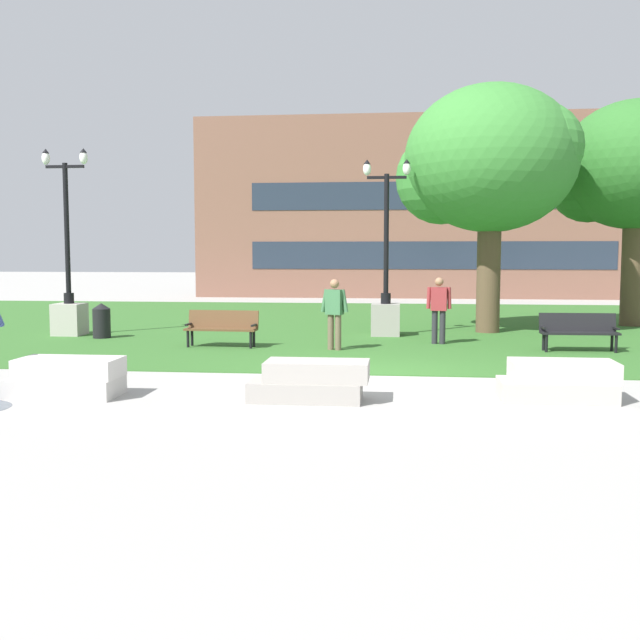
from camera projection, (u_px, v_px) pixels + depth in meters
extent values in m
plane|color=#A3A09B|center=(373.00, 376.00, 14.43)|extent=(140.00, 140.00, 0.00)
cube|color=#336628|center=(384.00, 325.00, 24.33)|extent=(40.00, 20.00, 0.02)
cube|color=#BCB7B2|center=(65.00, 387.00, 12.38)|extent=(1.80, 0.90, 0.32)
cube|color=beige|center=(70.00, 368.00, 12.34)|extent=(1.66, 0.83, 0.32)
cube|color=#9E9991|center=(306.00, 390.00, 12.06)|extent=(1.80, 0.90, 0.32)
cube|color=#A6A098|center=(317.00, 371.00, 12.01)|extent=(1.66, 0.83, 0.32)
cube|color=#B2ADA3|center=(556.00, 390.00, 12.06)|extent=(1.80, 0.90, 0.32)
cube|color=#BBB6AB|center=(563.00, 371.00, 12.02)|extent=(1.66, 0.83, 0.32)
cube|color=maroon|center=(8.00, 389.00, 12.54)|extent=(0.82, 0.32, 0.02)
cube|color=maroon|center=(31.00, 389.00, 12.42)|extent=(0.15, 0.22, 0.06)
cylinder|color=silver|center=(23.00, 392.00, 12.60)|extent=(0.06, 0.04, 0.06)
cylinder|color=silver|center=(15.00, 395.00, 12.38)|extent=(0.06, 0.04, 0.06)
cylinder|color=silver|center=(1.00, 391.00, 12.71)|extent=(0.06, 0.04, 0.06)
cube|color=brown|center=(221.00, 329.00, 18.56)|extent=(1.82, 0.51, 0.05)
cube|color=brown|center=(224.00, 319.00, 18.79)|extent=(1.80, 0.20, 0.46)
cube|color=black|center=(188.00, 324.00, 18.68)|extent=(0.08, 0.40, 0.04)
cube|color=black|center=(254.00, 325.00, 18.43)|extent=(0.08, 0.40, 0.04)
cylinder|color=black|center=(188.00, 339.00, 18.55)|extent=(0.07, 0.07, 0.41)
cylinder|color=black|center=(251.00, 340.00, 18.31)|extent=(0.07, 0.07, 0.41)
cylinder|color=black|center=(192.00, 338.00, 18.86)|extent=(0.07, 0.07, 0.41)
cylinder|color=black|center=(254.00, 339.00, 18.63)|extent=(0.07, 0.07, 0.41)
cube|color=black|center=(580.00, 333.00, 17.71)|extent=(1.81, 0.49, 0.05)
cube|color=black|center=(577.00, 323.00, 17.94)|extent=(1.80, 0.17, 0.46)
cube|color=black|center=(544.00, 328.00, 17.77)|extent=(0.07, 0.40, 0.04)
cube|color=black|center=(616.00, 328.00, 17.64)|extent=(0.07, 0.40, 0.04)
cylinder|color=black|center=(546.00, 343.00, 17.64)|extent=(0.07, 0.07, 0.41)
cylinder|color=black|center=(616.00, 344.00, 17.51)|extent=(0.07, 0.07, 0.41)
cylinder|color=black|center=(544.00, 342.00, 17.96)|extent=(0.07, 0.07, 0.41)
cylinder|color=black|center=(612.00, 342.00, 17.83)|extent=(0.07, 0.07, 0.41)
cube|color=#ADA89E|center=(70.00, 319.00, 21.25)|extent=(0.80, 0.80, 0.90)
cylinder|color=black|center=(69.00, 298.00, 21.20)|extent=(0.28, 0.28, 0.30)
cylinder|color=black|center=(67.00, 234.00, 21.03)|extent=(0.14, 0.14, 3.93)
cube|color=black|center=(65.00, 167.00, 20.86)|extent=(1.10, 0.08, 0.08)
ellipsoid|color=white|center=(46.00, 158.00, 20.90)|extent=(0.22, 0.22, 0.36)
cone|color=black|center=(46.00, 151.00, 20.88)|extent=(0.20, 0.20, 0.13)
ellipsoid|color=white|center=(84.00, 158.00, 20.78)|extent=(0.22, 0.22, 0.36)
cone|color=black|center=(83.00, 150.00, 20.76)|extent=(0.20, 0.20, 0.13)
cube|color=gray|center=(386.00, 320.00, 21.15)|extent=(0.80, 0.80, 0.90)
cylinder|color=black|center=(386.00, 298.00, 21.10)|extent=(0.28, 0.28, 0.30)
cylinder|color=black|center=(386.00, 239.00, 20.95)|extent=(0.14, 0.14, 3.62)
cube|color=black|center=(387.00, 177.00, 20.79)|extent=(1.10, 0.08, 0.08)
ellipsoid|color=white|center=(367.00, 169.00, 20.83)|extent=(0.22, 0.22, 0.36)
cone|color=black|center=(367.00, 162.00, 20.81)|extent=(0.20, 0.20, 0.13)
ellipsoid|color=white|center=(407.00, 168.00, 20.71)|extent=(0.22, 0.22, 0.36)
cone|color=black|center=(407.00, 161.00, 20.69)|extent=(0.20, 0.20, 0.13)
cylinder|color=brown|center=(632.00, 267.00, 23.82)|extent=(0.68, 0.68, 3.78)
ellipsoid|color=#2D6B28|center=(636.00, 165.00, 23.52)|extent=(4.75, 4.75, 4.04)
sphere|color=#2D6B28|center=(589.00, 182.00, 24.18)|extent=(2.61, 2.61, 2.61)
cylinder|color=brown|center=(489.00, 270.00, 21.90)|extent=(0.69, 0.69, 3.67)
ellipsoid|color=#387F33|center=(491.00, 159.00, 21.61)|extent=(4.98, 4.98, 4.24)
sphere|color=#387F33|center=(442.00, 178.00, 22.29)|extent=(2.74, 2.74, 2.74)
sphere|color=#387F33|center=(538.00, 147.00, 20.96)|extent=(2.49, 2.49, 2.49)
cylinder|color=black|center=(102.00, 323.00, 20.54)|extent=(0.48, 0.48, 0.80)
cone|color=black|center=(101.00, 306.00, 20.50)|extent=(0.49, 0.49, 0.16)
cylinder|color=brown|center=(338.00, 332.00, 18.00)|extent=(0.15, 0.15, 0.86)
cylinder|color=brown|center=(331.00, 332.00, 18.09)|extent=(0.15, 0.15, 0.86)
cube|color=#3D7047|center=(334.00, 302.00, 17.98)|extent=(0.46, 0.37, 0.60)
cylinder|color=#3D7047|center=(344.00, 301.00, 17.91)|extent=(0.22, 0.16, 0.56)
cylinder|color=#3D7047|center=(325.00, 301.00, 18.04)|extent=(0.22, 0.16, 0.56)
sphere|color=#9E7051|center=(335.00, 284.00, 17.94)|extent=(0.22, 0.22, 0.22)
cylinder|color=#28282D|center=(442.00, 327.00, 19.19)|extent=(0.15, 0.15, 0.86)
cylinder|color=#28282D|center=(435.00, 327.00, 19.24)|extent=(0.15, 0.15, 0.86)
cube|color=maroon|center=(439.00, 299.00, 19.15)|extent=(0.43, 0.29, 0.60)
cylinder|color=maroon|center=(449.00, 298.00, 19.10)|extent=(0.13, 0.11, 0.56)
cylinder|color=maroon|center=(429.00, 298.00, 19.20)|extent=(0.13, 0.11, 0.56)
sphere|color=#9E7051|center=(439.00, 282.00, 19.11)|extent=(0.22, 0.22, 0.22)
cube|color=brown|center=(431.00, 207.00, 38.05)|extent=(24.39, 1.00, 9.31)
cube|color=#232D3D|center=(430.00, 255.00, 37.76)|extent=(18.29, 0.03, 1.40)
cube|color=#232D3D|center=(431.00, 195.00, 37.49)|extent=(18.29, 0.03, 1.40)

